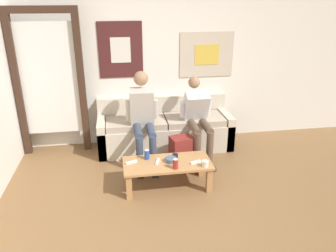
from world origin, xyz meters
The scene contains 16 objects.
ground_plane centered at (0.00, 0.00, 0.00)m, with size 18.00×18.00×0.00m, color brown.
wall_back centered at (0.00, 2.48, 1.28)m, with size 10.00×0.07×2.55m.
door_frame centered at (-1.46, 2.27, 1.20)m, with size 1.00×0.10×2.15m.
couch centered at (0.21, 2.13, 0.28)m, with size 2.07×0.70×0.77m.
coffee_table centered at (0.06, 0.95, 0.28)m, with size 1.09×0.50×0.34m.
person_seated_adult centered at (-0.16, 1.75, 0.70)m, with size 0.47×0.84×1.29m.
person_seated_teen centered at (0.65, 1.79, 0.63)m, with size 0.47×0.94×1.15m.
backpack centered at (0.35, 1.47, 0.21)m, with size 0.35×0.32×0.44m.
ceramic_bowl centered at (0.11, 0.97, 0.38)m, with size 0.15×0.15×0.06m.
pillar_candle centered at (0.50, 0.78, 0.38)m, with size 0.08×0.08×0.09m.
drink_can_blue centered at (-0.18, 1.09, 0.41)m, with size 0.07×0.07×0.12m.
drink_can_red centered at (0.13, 0.79, 0.41)m, with size 0.07×0.07×0.12m.
game_controller_near_left centered at (-0.06, 0.97, 0.36)m, with size 0.08×0.15×0.03m.
game_controller_near_right centered at (0.40, 0.88, 0.36)m, with size 0.15×0.08×0.03m.
game_controller_far_center centered at (-0.38, 1.01, 0.36)m, with size 0.15×0.09×0.03m.
cell_phone centered at (0.19, 1.11, 0.35)m, with size 0.09×0.15×0.01m.
Camera 1 is at (-0.51, -2.61, 2.28)m, focal length 35.00 mm.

